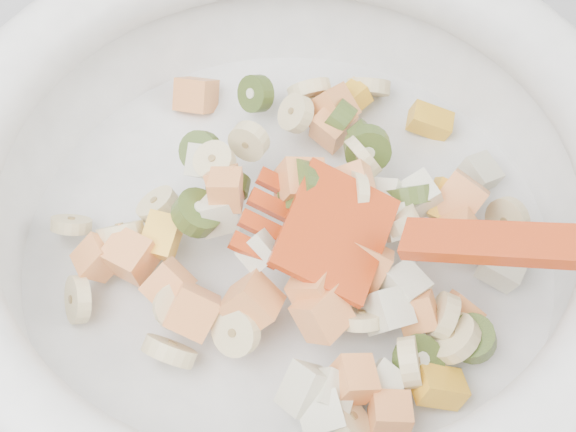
# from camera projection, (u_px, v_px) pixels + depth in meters

# --- Properties ---
(mixing_bowl) EXTENTS (0.44, 0.38, 0.15)m
(mixing_bowl) POSITION_uv_depth(u_px,v_px,m) (290.00, 205.00, 0.46)
(mixing_bowl) COLOR white
(mixing_bowl) RESTS_ON counter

